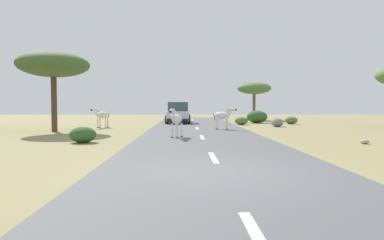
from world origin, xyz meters
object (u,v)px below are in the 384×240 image
Objects in this scene: tree_2 at (53,65)px; rock_1 at (277,122)px; zebra_1 at (223,116)px; zebra_2 at (102,115)px; bush_3 at (257,117)px; zebra_0 at (176,120)px; bush_1 at (291,120)px; car_0 at (178,113)px; bush_0 at (83,135)px; rock_0 at (365,142)px; bush_2 at (241,121)px; tree_4 at (254,89)px.

rock_1 is at bearing 15.51° from tree_2.
zebra_1 reaches higher than rock_1.
zebra_2 is 13.14m from bush_3.
zebra_0 is at bearing 166.96° from zebra_2.
zebra_1 reaches higher than bush_1.
tree_2 is at bearing -156.06° from bush_1.
bush_3 reaches higher than rock_1.
zebra_0 reaches higher than bush_3.
bush_0 is at bearing 75.39° from car_0.
bush_1 is 2.83× the size of rock_0.
car_0 is 5.42m from bush_2.
bush_0 is at bearing -25.60° from zebra_1.
bush_0 is at bearing -134.75° from bush_1.
rock_1 is (-0.55, -10.64, -2.91)m from tree_4.
rock_1 is at bearing -92.97° from tree_4.
rock_1 is at bearing 93.50° from rock_0.
car_0 is 4.24× the size of bush_1.
car_0 is (-2.91, 7.60, -0.04)m from zebra_1.
car_0 is 14.68m from bush_0.
zebra_2 is 16.24m from rock_0.
bush_0 is at bearing -125.68° from bush_3.
tree_4 reaches higher than zebra_2.
rock_0 is 10.52m from rock_1.
zebra_0 is 8.06m from rock_0.
bush_2 is (4.99, -2.04, -0.54)m from car_0.
zebra_1 is at bearing 4.42° from tree_2.
bush_2 is at bearing 27.63° from tree_2.
zebra_2 is at bearing -138.54° from tree_4.
rock_0 is (2.81, -12.88, -0.22)m from bush_2.
bush_2 is at bearing -96.82° from zebra_0.
tree_2 is 18.24m from bush_1.
zebra_0 is 0.31× the size of tree_2.
tree_4 is (14.83, 14.60, -0.66)m from tree_2.
bush_3 reaches higher than rock_0.
car_0 is at bearing -71.42° from zebra_0.
zebra_0 is 9.11m from zebra_2.
bush_0 is 14.64m from rock_1.
bush_0 reaches higher than bush_1.
zebra_0 reaches higher than zebra_2.
tree_2 reaches higher than bush_1.
rock_1 reaches higher than bush_1.
tree_4 is at bearing 101.68° from bush_1.
zebra_2 reaches higher than bush_0.
zebra_0 is at bearing -9.67° from zebra_1.
zebra_1 is 9.07m from bush_1.
tree_2 is at bearing 120.19° from bush_0.
zebra_1 is 10.49m from tree_2.
rock_1 is (12.30, 0.72, -0.53)m from zebra_2.
rock_0 is (0.09, -21.14, -3.13)m from tree_4.
rock_0 is (7.80, -14.91, -0.76)m from car_0.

